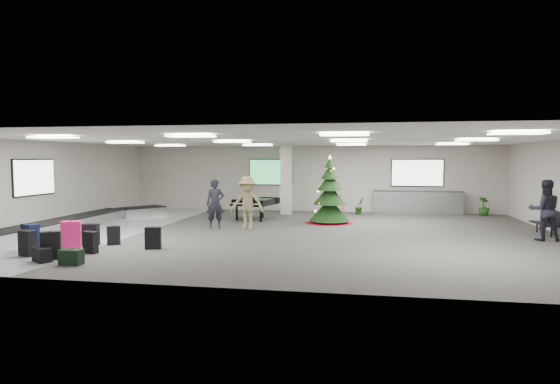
% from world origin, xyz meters
% --- Properties ---
extents(ground, '(18.00, 18.00, 0.00)m').
position_xyz_m(ground, '(0.00, 0.00, 0.00)').
color(ground, '#3B3835').
rests_on(ground, ground).
extents(room_envelope, '(18.02, 14.02, 3.21)m').
position_xyz_m(room_envelope, '(-0.38, 0.67, 2.33)').
color(room_envelope, '#A39C95').
rests_on(room_envelope, ground).
extents(baggage_carousel, '(2.28, 9.71, 0.43)m').
position_xyz_m(baggage_carousel, '(-7.84, -0.08, 0.21)').
color(baggage_carousel, silver).
rests_on(baggage_carousel, ground).
extents(service_counter, '(4.05, 0.65, 1.08)m').
position_xyz_m(service_counter, '(5.00, 6.65, 0.55)').
color(service_counter, silver).
rests_on(service_counter, ground).
extents(suitcase_0, '(0.53, 0.44, 0.74)m').
position_xyz_m(suitcase_0, '(-5.29, -5.22, 0.36)').
color(suitcase_0, black).
rests_on(suitcase_0, ground).
extents(suitcase_1, '(0.42, 0.29, 0.61)m').
position_xyz_m(suitcase_1, '(-4.76, -4.33, 0.30)').
color(suitcase_1, black).
rests_on(suitcase_1, ground).
extents(pink_suitcase, '(0.58, 0.48, 0.82)m').
position_xyz_m(pink_suitcase, '(-5.64, -3.86, 0.40)').
color(pink_suitcase, '#E91E6B').
rests_on(pink_suitcase, ground).
extents(suitcase_3, '(0.43, 0.37, 0.58)m').
position_xyz_m(suitcase_3, '(-4.80, -3.05, 0.28)').
color(suitcase_3, black).
rests_on(suitcase_3, ground).
extents(navy_suitcase, '(0.57, 0.48, 0.79)m').
position_xyz_m(navy_suitcase, '(-6.51, -4.40, 0.38)').
color(navy_suitcase, black).
rests_on(navy_suitcase, ground).
extents(suitcase_5, '(0.51, 0.39, 0.70)m').
position_xyz_m(suitcase_5, '(-6.17, -4.96, 0.34)').
color(suitcase_5, black).
rests_on(suitcase_5, ground).
extents(green_duffel, '(0.56, 0.30, 0.38)m').
position_xyz_m(green_duffel, '(-4.45, -5.64, 0.18)').
color(green_duffel, black).
rests_on(green_duffel, ground).
extents(suitcase_7, '(0.47, 0.33, 0.65)m').
position_xyz_m(suitcase_7, '(-3.37, -3.45, 0.31)').
color(suitcase_7, black).
rests_on(suitcase_7, ground).
extents(suitcase_8, '(0.47, 0.31, 0.67)m').
position_xyz_m(suitcase_8, '(-5.40, -3.27, 0.32)').
color(suitcase_8, black).
rests_on(suitcase_8, ground).
extents(black_duffel, '(0.62, 0.54, 0.37)m').
position_xyz_m(black_duffel, '(-5.34, -5.50, 0.18)').
color(black_duffel, black).
rests_on(black_duffel, ground).
extents(christmas_tree, '(1.91, 1.91, 2.73)m').
position_xyz_m(christmas_tree, '(1.19, 2.76, 0.93)').
color(christmas_tree, maroon).
rests_on(christmas_tree, ground).
extents(grand_piano, '(1.79, 2.11, 1.05)m').
position_xyz_m(grand_piano, '(-1.97, 3.35, 0.74)').
color(grand_piano, black).
rests_on(grand_piano, ground).
extents(bench, '(0.54, 1.37, 0.85)m').
position_xyz_m(bench, '(8.59, 1.16, 0.48)').
color(bench, black).
rests_on(bench, ground).
extents(traveler_a, '(0.76, 0.62, 1.81)m').
position_xyz_m(traveler_a, '(-2.86, 0.67, 0.90)').
color(traveler_a, black).
rests_on(traveler_a, ground).
extents(traveler_b, '(1.27, 0.77, 1.92)m').
position_xyz_m(traveler_b, '(-1.65, 0.67, 0.96)').
color(traveler_b, olive).
rests_on(traveler_b, ground).
extents(traveler_bench, '(0.96, 0.77, 1.91)m').
position_xyz_m(traveler_bench, '(8.06, -0.08, 0.95)').
color(traveler_bench, black).
rests_on(traveler_bench, ground).
extents(potted_plant_left, '(0.55, 0.54, 0.77)m').
position_xyz_m(potted_plant_left, '(2.34, 5.93, 0.39)').
color(potted_plant_left, '#1D4215').
rests_on(potted_plant_left, ground).
extents(potted_plant_right, '(0.67, 0.67, 0.85)m').
position_xyz_m(potted_plant_right, '(7.87, 6.45, 0.42)').
color(potted_plant_right, '#1D4215').
rests_on(potted_plant_right, ground).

